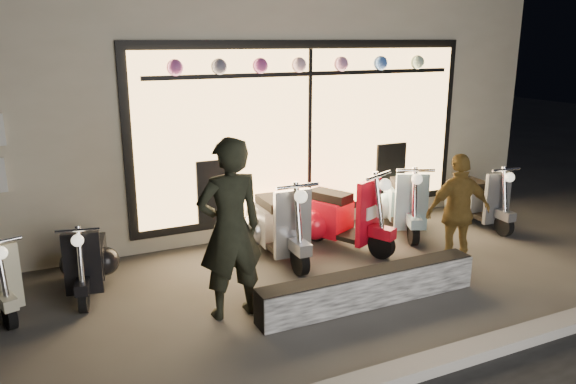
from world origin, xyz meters
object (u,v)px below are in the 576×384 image
(scooter_silver, at_px, (275,223))
(man, at_px, (230,229))
(graffiti_barrier, at_px, (369,287))
(scooter_red, at_px, (333,215))
(woman, at_px, (458,212))

(scooter_silver, xyz_separation_m, man, (-1.15, -1.44, 0.53))
(graffiti_barrier, xyz_separation_m, scooter_red, (0.57, 1.82, 0.25))
(scooter_silver, bearing_deg, scooter_red, -2.10)
(scooter_red, bearing_deg, graffiti_barrier, -132.14)
(graffiti_barrier, relative_size, scooter_red, 1.76)
(scooter_silver, height_order, woman, woman)
(graffiti_barrier, xyz_separation_m, scooter_silver, (-0.32, 1.87, 0.25))
(graffiti_barrier, distance_m, scooter_red, 1.92)
(scooter_silver, xyz_separation_m, scooter_red, (0.89, -0.05, 0.00))
(scooter_silver, xyz_separation_m, woman, (1.93, -1.45, 0.31))
(graffiti_barrier, distance_m, woman, 1.75)
(scooter_silver, bearing_deg, graffiti_barrier, -79.15)
(man, xyz_separation_m, woman, (3.08, -0.01, -0.22))
(man, distance_m, woman, 3.09)
(scooter_red, bearing_deg, woman, -78.10)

